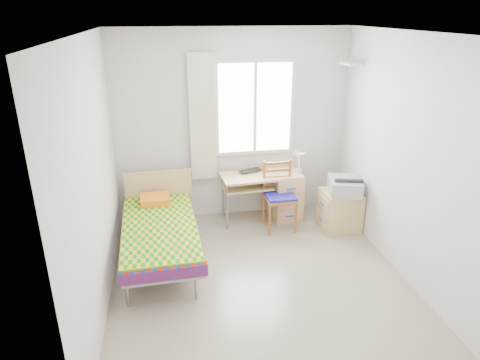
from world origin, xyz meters
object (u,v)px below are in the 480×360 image
object	(u,v)px
bed	(160,228)
printer	(345,185)
desk	(280,194)
cabinet	(340,210)
chair	(280,192)

from	to	relation	value
bed	printer	xyz separation A→B (m)	(2.42, 0.27, 0.25)
desk	printer	size ratio (longest dim) A/B	2.05
cabinet	bed	bearing A→B (deg)	-173.32
bed	chair	xyz separation A→B (m)	(1.60, 0.51, 0.13)
bed	cabinet	distance (m)	2.41
bed	cabinet	world-z (taller)	bed
desk	cabinet	xyz separation A→B (m)	(0.71, -0.46, -0.10)
bed	chair	bearing A→B (deg)	15.68
bed	desk	size ratio (longest dim) A/B	1.67
bed	cabinet	bearing A→B (deg)	5.13
desk	cabinet	bearing A→B (deg)	-36.97
desk	printer	world-z (taller)	printer
chair	bed	bearing A→B (deg)	-161.97
desk	chair	world-z (taller)	chair
printer	desk	bearing A→B (deg)	160.37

